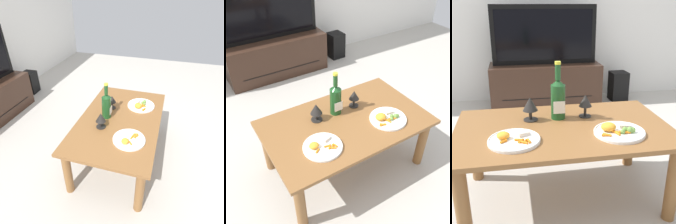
{
  "view_description": "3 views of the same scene",
  "coord_description": "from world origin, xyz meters",
  "views": [
    {
      "loc": [
        -1.47,
        -0.37,
        1.51
      ],
      "look_at": [
        -0.04,
        0.07,
        0.54
      ],
      "focal_mm": 32.37,
      "sensor_mm": 36.0,
      "label": 1
    },
    {
      "loc": [
        -0.83,
        -1.23,
        1.69
      ],
      "look_at": [
        -0.05,
        0.03,
        0.55
      ],
      "focal_mm": 42.93,
      "sensor_mm": 36.0,
      "label": 2
    },
    {
      "loc": [
        -0.26,
        -1.47,
        1.1
      ],
      "look_at": [
        0.01,
        0.06,
        0.52
      ],
      "focal_mm": 47.19,
      "sensor_mm": 36.0,
      "label": 3
    }
  ],
  "objects": [
    {
      "name": "ground_plane",
      "position": [
        0.0,
        0.0,
        0.0
      ],
      "size": [
        6.4,
        6.4,
        0.0
      ],
      "primitive_type": "plane",
      "color": "#B7B2A8"
    },
    {
      "name": "dining_table",
      "position": [
        0.0,
        0.0,
        0.38
      ],
      "size": [
        1.18,
        0.72,
        0.46
      ],
      "color": "brown",
      "rests_on": "ground_plane"
    },
    {
      "name": "tv_stand",
      "position": [
        0.11,
        1.72,
        0.23
      ],
      "size": [
        1.2,
        0.45,
        0.46
      ],
      "color": "#382319",
      "rests_on": "ground_plane"
    },
    {
      "name": "tv_screen",
      "position": [
        0.11,
        1.72,
        0.77
      ],
      "size": [
        1.12,
        0.05,
        0.62
      ],
      "color": "black",
      "rests_on": "tv_stand"
    },
    {
      "name": "floor_speaker",
      "position": [
        0.97,
        1.73,
        0.17
      ],
      "size": [
        0.2,
        0.2,
        0.34
      ],
      "primitive_type": "cube",
      "rotation": [
        0.0,
        0.0,
        0.04
      ],
      "color": "black",
      "rests_on": "ground_plane"
    },
    {
      "name": "wine_bottle",
      "position": [
        -0.01,
        0.13,
        0.59
      ],
      "size": [
        0.08,
        0.09,
        0.34
      ],
      "color": "#19471E",
      "rests_on": "dining_table"
    },
    {
      "name": "goblet_left",
      "position": [
        -0.17,
        0.13,
        0.55
      ],
      "size": [
        0.09,
        0.09,
        0.14
      ],
      "color": "black",
      "rests_on": "dining_table"
    },
    {
      "name": "goblet_right",
      "position": [
        0.15,
        0.13,
        0.55
      ],
      "size": [
        0.08,
        0.08,
        0.14
      ],
      "color": "black",
      "rests_on": "dining_table"
    },
    {
      "name": "dinner_plate_left",
      "position": [
        -0.27,
        -0.14,
        0.47
      ],
      "size": [
        0.26,
        0.26,
        0.05
      ],
      "color": "white",
      "rests_on": "dining_table"
    },
    {
      "name": "dinner_plate_right",
      "position": [
        0.27,
        -0.14,
        0.47
      ],
      "size": [
        0.27,
        0.27,
        0.06
      ],
      "color": "white",
      "rests_on": "dining_table"
    }
  ]
}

